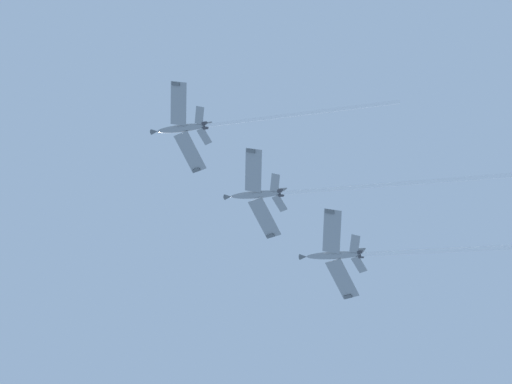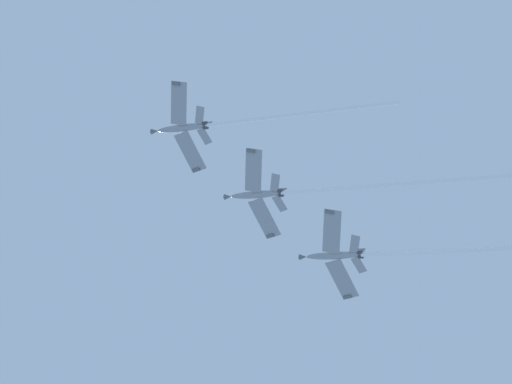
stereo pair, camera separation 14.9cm
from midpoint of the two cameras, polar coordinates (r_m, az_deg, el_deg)
The scene contains 3 objects.
jet_lead at distance 158.80m, azimuth -3.03°, elevation 5.04°, with size 20.23×49.06×22.90m.
jet_second at distance 154.36m, azimuth 3.69°, elevation 0.09°, with size 22.03×53.28×27.18m.
jet_third at distance 152.13m, azimuth 10.94°, elevation -4.38°, with size 22.85×55.16×26.64m.
Camera 1 is at (40.06, -5.27, 1.81)m, focal length 54.02 mm.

